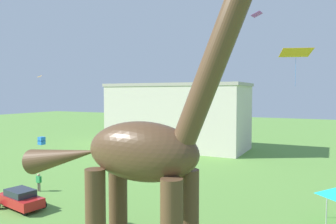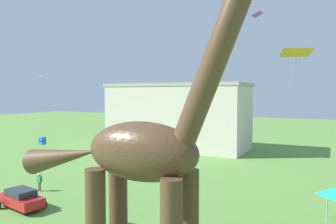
# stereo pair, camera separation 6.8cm
# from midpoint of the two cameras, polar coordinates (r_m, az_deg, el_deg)

# --- Properties ---
(dinosaur_sculpture) EXTENTS (15.68, 3.32, 16.39)m
(dinosaur_sculpture) POSITION_cam_midpoint_polar(r_m,az_deg,el_deg) (18.46, -4.88, -6.75)
(dinosaur_sculpture) COLOR #513823
(dinosaur_sculpture) RESTS_ON ground_plane
(parked_sedan_left) EXTENTS (4.46, 2.54, 1.55)m
(parked_sedan_left) POSITION_cam_midpoint_polar(r_m,az_deg,el_deg) (29.52, -24.12, -13.44)
(parked_sedan_left) COLOR red
(parked_sedan_left) RESTS_ON ground_plane
(person_watching_child) EXTENTS (0.63, 0.28, 1.68)m
(person_watching_child) POSITION_cam_midpoint_polar(r_m,az_deg,el_deg) (33.77, -21.39, -10.92)
(person_watching_child) COLOR #6B6056
(person_watching_child) RESTS_ON ground_plane
(kite_drifting) EXTENTS (1.05, 1.39, 0.39)m
(kite_drifting) POSITION_cam_midpoint_polar(r_m,az_deg,el_deg) (36.64, 14.98, 15.92)
(kite_drifting) COLOR purple
(kite_near_high) EXTENTS (1.90, 1.64, 2.02)m
(kite_near_high) POSITION_cam_midpoint_polar(r_m,az_deg,el_deg) (19.45, 21.04, 9.49)
(kite_near_high) COLOR orange
(kite_far_left) EXTENTS (0.60, 0.60, 0.80)m
(kite_far_left) POSITION_cam_midpoint_polar(r_m,az_deg,el_deg) (36.69, -20.97, -4.64)
(kite_far_left) COLOR #287AE5
(kite_mid_left) EXTENTS (0.80, 0.70, 0.20)m
(kite_mid_left) POSITION_cam_midpoint_polar(r_m,az_deg,el_deg) (42.12, -21.25, 5.73)
(kite_mid_left) COLOR orange
(background_building_block) EXTENTS (23.22, 10.15, 10.80)m
(background_building_block) POSITION_cam_midpoint_polar(r_m,az_deg,el_deg) (55.61, 1.55, -0.66)
(background_building_block) COLOR beige
(background_building_block) RESTS_ON ground_plane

